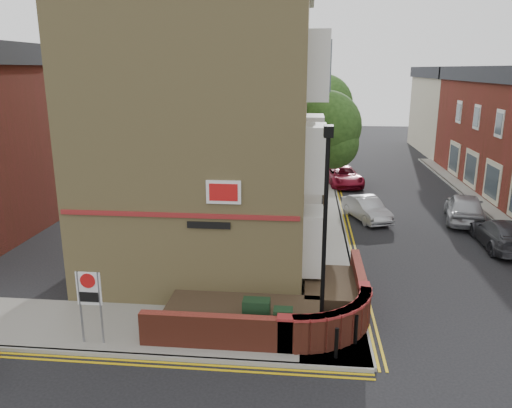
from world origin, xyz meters
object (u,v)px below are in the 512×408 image
object	(u,v)px
utility_cabinet_large	(256,318)
silver_car_near	(367,209)
lamppost	(324,237)
zone_sign	(89,294)

from	to	relation	value
utility_cabinet_large	silver_car_near	size ratio (longest dim) A/B	0.32
lamppost	silver_car_near	world-z (taller)	lamppost
utility_cabinet_large	zone_sign	bearing A→B (deg)	-170.31
lamppost	zone_sign	distance (m)	6.85
zone_sign	lamppost	bearing A→B (deg)	6.07
utility_cabinet_large	zone_sign	xyz separation A→B (m)	(-4.70, -0.80, 0.92)
zone_sign	silver_car_near	bearing A→B (deg)	55.65
lamppost	silver_car_near	distance (m)	13.50
lamppost	zone_sign	size ratio (longest dim) A/B	2.86
utility_cabinet_large	zone_sign	size ratio (longest dim) A/B	0.55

